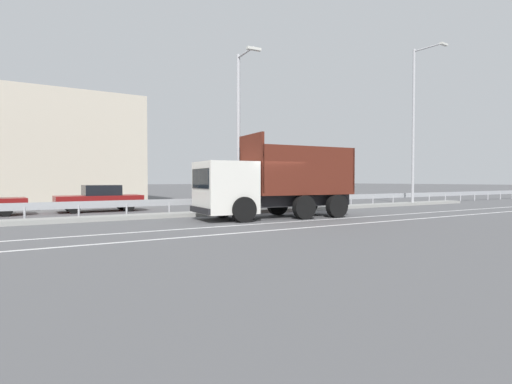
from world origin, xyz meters
name	(u,v)px	position (x,y,z in m)	size (l,w,h in m)	color
ground_plane	(267,218)	(0.00, 0.00, 0.00)	(320.00, 320.00, 0.00)	#565659
lane_strip_0	(301,221)	(0.58, -1.75, 0.00)	(68.42, 0.16, 0.01)	silver
lane_strip_1	(333,225)	(0.58, -3.66, 0.00)	(68.42, 0.16, 0.01)	silver
median_island	(235,212)	(0.00, 2.94, 0.09)	(37.63, 1.10, 0.18)	gray
median_guardrail	(225,202)	(0.00, 4.05, 0.57)	(68.42, 0.09, 0.78)	#9EA0A5
dump_truck	(258,189)	(-0.35, 0.13, 1.31)	(7.48, 3.18, 3.72)	silver
median_road_sign	(295,191)	(3.85, 2.94, 1.13)	(0.75, 0.16, 2.13)	white
street_lamp_2	(240,125)	(0.11, 2.64, 4.46)	(0.72, 1.96, 8.02)	#ADADB2
street_lamp_3	(415,120)	(13.82, 2.63, 5.82)	(0.71, 2.28, 10.62)	#ADADB2
parked_car_4	(100,198)	(-5.58, 8.11, 0.72)	(4.41, 1.95, 1.45)	maroon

